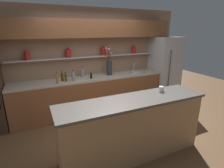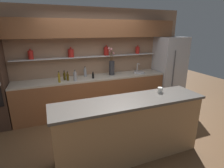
# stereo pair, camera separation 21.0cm
# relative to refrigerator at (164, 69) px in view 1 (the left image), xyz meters

# --- Properties ---
(ground_plane) EXTENTS (12.00, 12.00, 0.00)m
(ground_plane) POSITION_rel_refrigerator_xyz_m (-2.22, -1.20, -0.94)
(ground_plane) COLOR brown
(back_wall_unit) EXTENTS (5.20, 0.44, 2.60)m
(back_wall_unit) POSITION_rel_refrigerator_xyz_m (-2.22, 0.33, 0.61)
(back_wall_unit) COLOR #937056
(back_wall_unit) RESTS_ON ground_plane
(back_counter_unit) EXTENTS (3.79, 0.62, 0.92)m
(back_counter_unit) POSITION_rel_refrigerator_xyz_m (-2.29, 0.04, -0.48)
(back_counter_unit) COLOR brown
(back_counter_unit) RESTS_ON ground_plane
(island_counter) EXTENTS (2.44, 0.61, 1.02)m
(island_counter) POSITION_rel_refrigerator_xyz_m (-2.22, -1.86, -0.42)
(island_counter) COLOR tan
(island_counter) RESTS_ON ground_plane
(refrigerator) EXTENTS (0.76, 0.73, 1.87)m
(refrigerator) POSITION_rel_refrigerator_xyz_m (0.00, 0.00, 0.00)
(refrigerator) COLOR #B7B7BC
(refrigerator) RESTS_ON ground_plane
(flower_vase) EXTENTS (0.19, 0.14, 0.72)m
(flower_vase) POSITION_rel_refrigerator_xyz_m (-1.77, 0.09, 0.21)
(flower_vase) COLOR #2D2D33
(flower_vase) RESTS_ON back_counter_unit
(sink_fixture) EXTENTS (0.32, 0.32, 0.25)m
(sink_fixture) POSITION_rel_refrigerator_xyz_m (-0.97, 0.05, 0.01)
(sink_fixture) COLOR #B7B7BC
(sink_fixture) RESTS_ON back_counter_unit
(bottle_oil_0) EXTENTS (0.06, 0.06, 0.23)m
(bottle_oil_0) POSITION_rel_refrigerator_xyz_m (-2.99, 0.04, 0.07)
(bottle_oil_0) COLOR #47380A
(bottle_oil_0) RESTS_ON back_counter_unit
(bottle_oil_1) EXTENTS (0.05, 0.05, 0.25)m
(bottle_oil_1) POSITION_rel_refrigerator_xyz_m (-3.13, -0.14, 0.09)
(bottle_oil_1) COLOR olive
(bottle_oil_1) RESTS_ON back_counter_unit
(bottle_sauce_2) EXTENTS (0.05, 0.05, 0.17)m
(bottle_sauce_2) POSITION_rel_refrigerator_xyz_m (-2.33, -0.07, 0.05)
(bottle_sauce_2) COLOR black
(bottle_sauce_2) RESTS_ON back_counter_unit
(bottle_spirit_3) EXTENTS (0.07, 0.07, 0.25)m
(bottle_spirit_3) POSITION_rel_refrigerator_xyz_m (-2.46, 0.18, 0.09)
(bottle_spirit_3) COLOR gray
(bottle_spirit_3) RESTS_ON back_counter_unit
(bottle_oil_4) EXTENTS (0.05, 0.05, 0.21)m
(bottle_oil_4) POSITION_rel_refrigerator_xyz_m (-2.93, -0.04, 0.07)
(bottle_oil_4) COLOR #47380A
(bottle_oil_4) RESTS_ON back_counter_unit
(bottle_spirit_5) EXTENTS (0.08, 0.08, 0.26)m
(bottle_spirit_5) POSITION_rel_refrigerator_xyz_m (-2.77, -0.11, 0.09)
(bottle_spirit_5) COLOR gray
(bottle_spirit_5) RESTS_ON back_counter_unit
(coffee_mug) EXTENTS (0.10, 0.08, 0.09)m
(coffee_mug) POSITION_rel_refrigerator_xyz_m (-1.59, -1.74, 0.13)
(coffee_mug) COLOR silver
(coffee_mug) RESTS_ON island_counter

